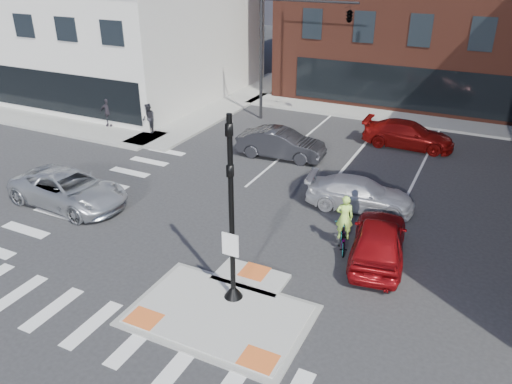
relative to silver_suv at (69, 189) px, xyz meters
The scene contains 15 objects.
ground 10.01m from the silver_suv, 17.88° to the right, with size 120.00×120.00×0.00m, color #28282B.
refuge_island 10.09m from the silver_suv, 19.28° to the right, with size 5.40×4.65×0.13m.
sidewalk_nw 14.23m from the silver_suv, 120.72° to the left, with size 23.50×20.50×0.15m.
sidewalk_n 22.70m from the silver_suv, 56.57° to the left, with size 26.00×3.00×0.15m, color gray.
building_nw 21.31m from the silver_suv, 126.42° to the left, with size 20.40×16.40×14.40m.
signal_pole 10.00m from the silver_suv, 15.69° to the right, with size 0.60×0.60×5.98m.
mast_arm_signal 17.00m from the silver_suv, 68.03° to the left, with size 6.10×2.24×8.00m.
silver_suv is the anchor object (origin of this frame).
red_sedan 13.11m from the silver_suv, ahead, with size 1.83×4.55×1.55m, color maroon.
white_pickup 12.50m from the silver_suv, 24.85° to the left, with size 1.85×4.56×1.32m, color white.
bg_car_dark 10.92m from the silver_suv, 56.84° to the left, with size 1.62×4.65×1.53m, color #27282D.
bg_car_red 18.06m from the silver_suv, 49.46° to the left, with size 2.03×4.99×1.45m, color maroon.
cyclist 11.81m from the silver_suv, ahead, with size 1.15×1.82×2.18m.
pedestrian_a 9.28m from the silver_suv, 105.63° to the left, with size 0.86×0.67×1.78m, color black.
pedestrian_b 10.55m from the silver_suv, 122.11° to the left, with size 1.01×0.42×1.73m, color #2F2932.
Camera 1 is at (6.28, -10.75, 9.98)m, focal length 35.00 mm.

